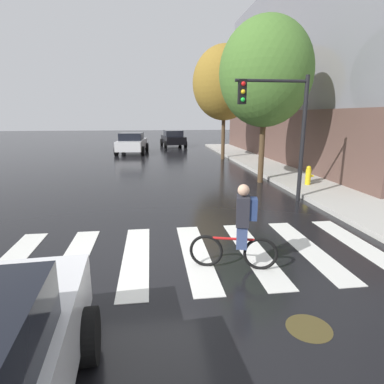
{
  "coord_description": "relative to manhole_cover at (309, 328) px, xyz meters",
  "views": [
    {
      "loc": [
        0.16,
        -6.28,
        2.92
      ],
      "look_at": [
        1.26,
        2.32,
        0.83
      ],
      "focal_mm": 29.69,
      "sensor_mm": 36.0,
      "label": 1
    }
  ],
  "objects": [
    {
      "name": "traffic_light_near",
      "position": [
        2.12,
        6.58,
        2.86
      ],
      "size": [
        2.47,
        0.28,
        4.2
      ],
      "color": "black",
      "rests_on": "ground"
    },
    {
      "name": "crosswalk_stripes",
      "position": [
        -1.88,
        2.62,
        0.0
      ],
      "size": [
        9.46,
        3.4,
        0.01
      ],
      "color": "silver",
      "rests_on": "ground"
    },
    {
      "name": "cyclist",
      "position": [
        -0.49,
        1.88,
        0.84
      ],
      "size": [
        1.67,
        0.5,
        1.69
      ],
      "color": "black",
      "rests_on": "ground"
    },
    {
      "name": "fire_hydrant",
      "position": [
        4.23,
        8.43,
        0.53
      ],
      "size": [
        0.33,
        0.22,
        0.78
      ],
      "color": "gold",
      "rests_on": "sidewalk"
    },
    {
      "name": "street_tree_mid",
      "position": [
        2.73,
        17.61,
        4.97
      ],
      "size": [
        4.14,
        4.14,
        7.36
      ],
      "color": "#4C3823",
      "rests_on": "ground"
    },
    {
      "name": "sedan_far",
      "position": [
        -0.01,
        27.09,
        0.79
      ],
      "size": [
        2.4,
        4.61,
        1.55
      ],
      "color": "black",
      "rests_on": "ground"
    },
    {
      "name": "street_tree_near",
      "position": [
        2.69,
        9.83,
        4.64
      ],
      "size": [
        3.87,
        3.87,
        6.88
      ],
      "color": "#4C3823",
      "rests_on": "ground"
    },
    {
      "name": "sedan_mid",
      "position": [
        -3.6,
        21.88,
        0.83
      ],
      "size": [
        2.53,
        4.84,
        1.62
      ],
      "color": "silver",
      "rests_on": "ground"
    },
    {
      "name": "ground_plane",
      "position": [
        -2.29,
        2.62,
        -0.0
      ],
      "size": [
        120.0,
        120.0,
        0.0
      ],
      "primitive_type": "plane",
      "color": "black"
    },
    {
      "name": "manhole_cover",
      "position": [
        0.0,
        0.0,
        0.0
      ],
      "size": [
        0.64,
        0.64,
        0.01
      ],
      "primitive_type": "cylinder",
      "color": "#473D1E",
      "rests_on": "ground"
    }
  ]
}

